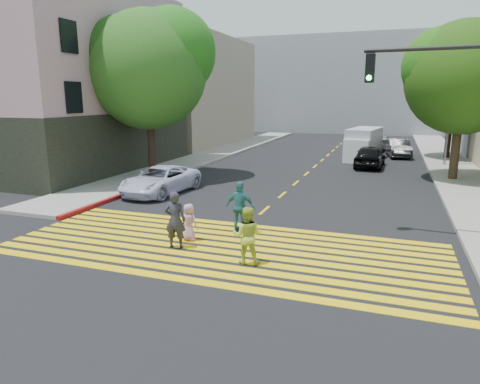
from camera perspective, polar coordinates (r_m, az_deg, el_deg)
The scene contains 23 objects.
ground at distance 12.15m, azimuth -4.79°, elevation -9.39°, with size 120.00×120.00×0.00m, color black.
sidewalk_left at distance 35.13m, azimuth -2.73°, elevation 5.28°, with size 3.00×40.00×0.15m, color gray.
sidewalk_right at distance 25.92m, azimuth 27.63°, elevation 1.23°, with size 3.00×60.00×0.15m, color gray.
curb_red at distance 20.45m, azimuth -15.60°, elevation -0.47°, with size 0.20×8.00×0.16m, color maroon.
crosswalk at distance 13.24m, azimuth -2.51°, elevation -7.44°, with size 13.40×5.30×0.01m.
lane_line at distance 33.39m, azimuth 11.28°, elevation 4.55°, with size 0.12×34.40×0.01m.
building_left_pink at distance 30.39m, azimuth -23.93°, elevation 11.61°, with size 12.10×14.10×11.00m.
building_left_tan at distance 43.49m, azimuth -9.14°, elevation 13.05°, with size 12.00×16.00×10.00m, color tan.
backdrop_block at distance 58.46m, azimuth 15.34°, elevation 13.60°, with size 30.00×8.00×12.00m, color gray.
tree_left at distance 25.00m, azimuth -11.95°, elevation 16.38°, with size 8.17×8.01×9.35m.
tree_right_near at distance 25.95m, azimuth 27.89°, elevation 14.01°, with size 7.31×6.94×8.60m.
tree_right_far at distance 34.98m, azimuth 26.72°, elevation 12.82°, with size 7.42×7.42×8.10m.
pedestrian_man at distance 13.14m, azimuth -8.64°, elevation -3.71°, with size 0.65×0.42×1.77m, color #292B35.
pedestrian_woman at distance 11.81m, azimuth 0.88°, elevation -5.81°, with size 0.79×0.61×1.62m, color #B4C940.
pedestrian_child at distance 13.82m, azimuth -6.82°, elevation -4.02°, with size 0.59×0.39×1.22m, color #C691AC.
pedestrian_extra at distance 14.50m, azimuth 0.03°, elevation -2.04°, with size 1.03×0.43×1.76m, color #286D75.
white_sedan at distance 20.80m, azimuth -10.55°, elevation 1.58°, with size 2.13×4.62×1.28m, color silver.
dark_car_near at distance 29.35m, azimuth 16.94°, elevation 4.61°, with size 1.75×4.34×1.48m, color black.
silver_car at distance 40.16m, azimuth 17.94°, elevation 6.43°, with size 1.82×4.47×1.30m, color #A6A6A6.
dark_car_parked at distance 35.26m, azimuth 20.33°, elevation 5.56°, with size 1.48×4.24×1.40m, color black.
white_van at distance 32.74m, azimuth 16.08°, elevation 6.05°, with size 2.51×5.06×2.28m.
traffic_signal at distance 14.67m, azimuth 27.94°, elevation 9.55°, with size 4.35×0.49×6.38m.
street_lamp at distance 31.10m, azimuth 26.06°, elevation 11.59°, with size 1.83×0.53×8.14m.
Camera 1 is at (4.70, -10.25, 4.54)m, focal length 32.00 mm.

